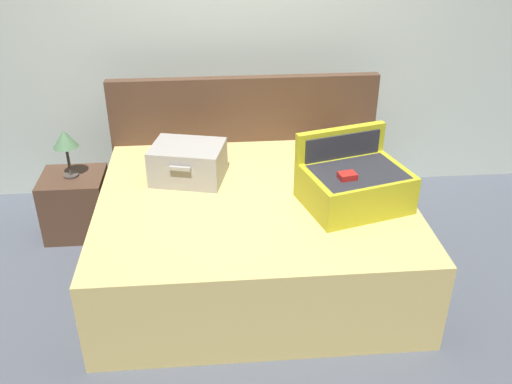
# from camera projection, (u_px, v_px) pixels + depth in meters

# --- Properties ---
(ground_plane) EXTENTS (12.00, 12.00, 0.00)m
(ground_plane) POSITION_uv_depth(u_px,v_px,m) (260.00, 309.00, 3.46)
(ground_plane) COLOR #4C515B
(back_wall) EXTENTS (8.00, 0.10, 2.60)m
(back_wall) POSITION_uv_depth(u_px,v_px,m) (240.00, 29.00, 4.26)
(back_wall) COLOR #B7C1B2
(back_wall) RESTS_ON ground
(bed) EXTENTS (1.93, 1.66, 0.56)m
(bed) POSITION_uv_depth(u_px,v_px,m) (254.00, 234.00, 3.67)
(bed) COLOR tan
(bed) RESTS_ON ground
(headboard) EXTENTS (1.97, 0.08, 1.05)m
(headboard) POSITION_uv_depth(u_px,v_px,m) (245.00, 144.00, 4.30)
(headboard) COLOR #4C3323
(headboard) RESTS_ON ground
(hard_case_large) EXTENTS (0.69, 0.61, 0.42)m
(hard_case_large) POSITION_uv_depth(u_px,v_px,m) (354.00, 183.00, 3.38)
(hard_case_large) COLOR gold
(hard_case_large) RESTS_ON bed
(hard_case_medium) EXTENTS (0.52, 0.44, 0.24)m
(hard_case_medium) POSITION_uv_depth(u_px,v_px,m) (188.00, 163.00, 3.68)
(hard_case_medium) COLOR gray
(hard_case_medium) RESTS_ON bed
(pillow_near_headboard) EXTENTS (0.48, 0.34, 0.18)m
(pillow_near_headboard) POSITION_uv_depth(u_px,v_px,m) (330.00, 143.00, 4.03)
(pillow_near_headboard) COLOR gold
(pillow_near_headboard) RESTS_ON bed
(nightstand) EXTENTS (0.44, 0.40, 0.46)m
(nightstand) POSITION_uv_depth(u_px,v_px,m) (76.00, 204.00, 4.10)
(nightstand) COLOR #4C3323
(nightstand) RESTS_ON ground
(table_lamp) EXTENTS (0.17, 0.17, 0.35)m
(table_lamp) POSITION_uv_depth(u_px,v_px,m) (65.00, 141.00, 3.86)
(table_lamp) COLOR #3F3833
(table_lamp) RESTS_ON nightstand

